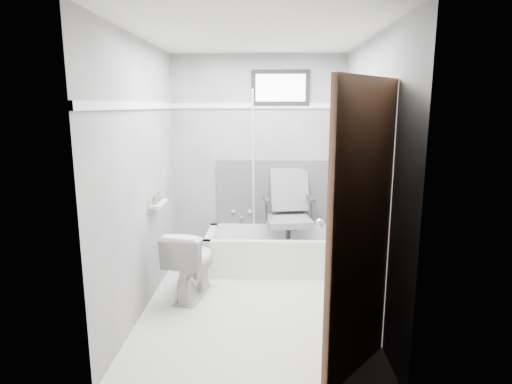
{
  "coord_description": "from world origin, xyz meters",
  "views": [
    {
      "loc": [
        0.12,
        -3.7,
        1.82
      ],
      "look_at": [
        0.0,
        0.35,
        1.0
      ],
      "focal_mm": 30.0,
      "sensor_mm": 36.0,
      "label": 1
    }
  ],
  "objects_px": {
    "toilet": "(191,263)",
    "soap_bottle_b": "(159,196)",
    "bathtub": "(273,250)",
    "office_chair": "(289,214)",
    "door": "(414,248)",
    "soap_bottle_a": "(155,199)"
  },
  "relations": [
    {
      "from": "bathtub",
      "to": "soap_bottle_b",
      "type": "height_order",
      "value": "soap_bottle_b"
    },
    {
      "from": "bathtub",
      "to": "office_chair",
      "type": "relative_size",
      "value": 1.51
    },
    {
      "from": "office_chair",
      "to": "soap_bottle_b",
      "type": "relative_size",
      "value": 11.48
    },
    {
      "from": "bathtub",
      "to": "toilet",
      "type": "xyz_separation_m",
      "value": [
        -0.8,
        -0.75,
        0.12
      ]
    },
    {
      "from": "toilet",
      "to": "soap_bottle_a",
      "type": "bearing_deg",
      "value": 12.14
    },
    {
      "from": "office_chair",
      "to": "soap_bottle_a",
      "type": "xyz_separation_m",
      "value": [
        -1.29,
        -0.81,
        0.35
      ]
    },
    {
      "from": "bathtub",
      "to": "toilet",
      "type": "relative_size",
      "value": 2.2
    },
    {
      "from": "office_chair",
      "to": "door",
      "type": "height_order",
      "value": "door"
    },
    {
      "from": "soap_bottle_a",
      "to": "toilet",
      "type": "bearing_deg",
      "value": 2.19
    },
    {
      "from": "bathtub",
      "to": "soap_bottle_b",
      "type": "distance_m",
      "value": 1.48
    },
    {
      "from": "toilet",
      "to": "soap_bottle_b",
      "type": "height_order",
      "value": "soap_bottle_b"
    },
    {
      "from": "bathtub",
      "to": "soap_bottle_a",
      "type": "bearing_deg",
      "value": -145.72
    },
    {
      "from": "toilet",
      "to": "office_chair",
      "type": "bearing_deg",
      "value": -130.48
    },
    {
      "from": "bathtub",
      "to": "office_chair",
      "type": "xyz_separation_m",
      "value": [
        0.17,
        0.05,
        0.41
      ]
    },
    {
      "from": "bathtub",
      "to": "door",
      "type": "height_order",
      "value": "door"
    },
    {
      "from": "door",
      "to": "soap_bottle_a",
      "type": "height_order",
      "value": "door"
    },
    {
      "from": "door",
      "to": "soap_bottle_b",
      "type": "distance_m",
      "value": 2.49
    },
    {
      "from": "toilet",
      "to": "door",
      "type": "xyz_separation_m",
      "value": [
        1.6,
        -1.46,
        0.67
      ]
    },
    {
      "from": "door",
      "to": "toilet",
      "type": "bearing_deg",
      "value": 137.63
    },
    {
      "from": "office_chair",
      "to": "soap_bottle_b",
      "type": "bearing_deg",
      "value": -160.75
    },
    {
      "from": "bathtub",
      "to": "office_chair",
      "type": "height_order",
      "value": "office_chair"
    },
    {
      "from": "door",
      "to": "soap_bottle_b",
      "type": "bearing_deg",
      "value": 140.42
    }
  ]
}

